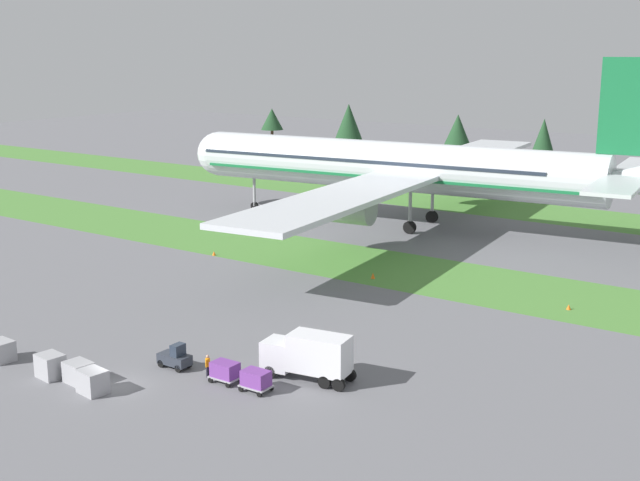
# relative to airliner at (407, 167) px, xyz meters

# --- Properties ---
(ground_plane) EXTENTS (400.00, 400.00, 0.00)m
(ground_plane) POSITION_rel_airliner_xyz_m (10.24, -60.98, -8.23)
(ground_plane) COLOR slate
(grass_strip_near) EXTENTS (320.00, 14.38, 0.01)m
(grass_strip_near) POSITION_rel_airliner_xyz_m (10.24, -20.64, -8.23)
(grass_strip_near) COLOR #4C8438
(grass_strip_near) RESTS_ON ground
(grass_strip_far) EXTENTS (320.00, 14.38, 0.01)m
(grass_strip_far) POSITION_rel_airliner_xyz_m (10.24, 20.13, -8.23)
(grass_strip_far) COLOR #4C8438
(grass_strip_far) RESTS_ON ground
(airliner) EXTENTS (68.82, 84.78, 22.98)m
(airliner) POSITION_rel_airliner_xyz_m (0.00, 0.00, 0.00)
(airliner) COLOR silver
(airliner) RESTS_ON ground
(baggage_tug) EXTENTS (2.62, 1.33, 1.97)m
(baggage_tug) POSITION_rel_airliner_xyz_m (11.18, -55.75, -7.42)
(baggage_tug) COLOR #2D333D
(baggage_tug) RESTS_ON ground
(cargo_dolly_lead) EXTENTS (2.22, 1.53, 1.55)m
(cargo_dolly_lead) POSITION_rel_airliner_xyz_m (16.20, -55.68, -7.31)
(cargo_dolly_lead) COLOR #A3A3A8
(cargo_dolly_lead) RESTS_ON ground
(cargo_dolly_second) EXTENTS (2.22, 1.53, 1.55)m
(cargo_dolly_second) POSITION_rel_airliner_xyz_m (19.10, -55.65, -7.31)
(cargo_dolly_second) COLOR #A3A3A8
(cargo_dolly_second) RESTS_ON ground
(catering_truck) EXTENTS (7.23, 3.39, 3.58)m
(catering_truck) POSITION_rel_airliner_xyz_m (20.87, -51.71, -6.28)
(catering_truck) COLOR silver
(catering_truck) RESTS_ON ground
(ground_crew_marshaller) EXTENTS (0.36, 0.55, 1.74)m
(ground_crew_marshaller) POSITION_rel_airliner_xyz_m (14.48, -55.66, -7.29)
(ground_crew_marshaller) COLOR black
(ground_crew_marshaller) RESTS_ON ground
(uld_container_0) EXTENTS (2.08, 1.70, 1.63)m
(uld_container_0) POSITION_rel_airliner_xyz_m (-1.10, -62.57, -7.42)
(uld_container_0) COLOR #A3A3A8
(uld_container_0) RESTS_ON ground
(uld_container_1) EXTENTS (2.18, 1.83, 1.79)m
(uld_container_1) POSITION_rel_airliner_xyz_m (4.90, -62.46, -7.34)
(uld_container_1) COLOR #A3A3A8
(uld_container_1) RESTS_ON ground
(uld_container_2) EXTENTS (2.17, 1.82, 1.57)m
(uld_container_2) POSITION_rel_airliner_xyz_m (7.41, -61.90, -7.45)
(uld_container_2) COLOR #A3A3A8
(uld_container_2) RESTS_ON ground
(uld_container_3) EXTENTS (2.19, 1.84, 1.72)m
(uld_container_3) POSITION_rel_airliner_xyz_m (9.79, -62.58, -7.37)
(uld_container_3) COLOR #A3A3A8
(uld_container_3) RESTS_ON ground
(taxiway_marker_0) EXTENTS (0.44, 0.44, 0.65)m
(taxiway_marker_0) POSITION_rel_airliner_xyz_m (10.26, -25.31, -7.91)
(taxiway_marker_0) COLOR orange
(taxiway_marker_0) RESTS_ON ground
(taxiway_marker_1) EXTENTS (0.44, 0.44, 0.51)m
(taxiway_marker_1) POSITION_rel_airliner_xyz_m (31.00, -23.93, -7.98)
(taxiway_marker_1) COLOR orange
(taxiway_marker_1) RESTS_ON ground
(taxiway_marker_2) EXTENTS (0.44, 0.44, 0.51)m
(taxiway_marker_2) POSITION_rel_airliner_xyz_m (-10.48, -27.54, -7.98)
(taxiway_marker_2) COLOR orange
(taxiway_marker_2) RESTS_ON ground
(distant_tree_line) EXTENTS (178.10, 11.46, 12.44)m
(distant_tree_line) POSITION_rel_airliner_xyz_m (3.43, 65.02, -1.05)
(distant_tree_line) COLOR #4C3823
(distant_tree_line) RESTS_ON ground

